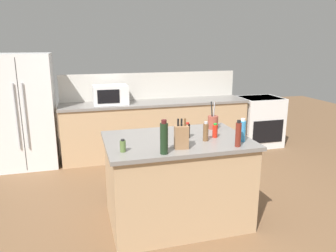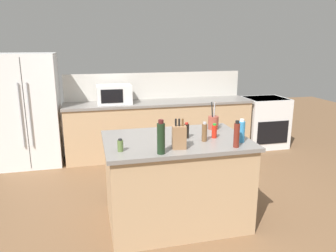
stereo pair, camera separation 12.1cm
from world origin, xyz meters
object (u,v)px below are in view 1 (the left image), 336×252
object	(u,v)px
hot_sauce_bottle	(215,131)
vinegar_bottle	(238,134)
refrigerator	(25,111)
soy_sauce_bottle	(187,130)
dish_soap_bottle	(242,131)
microwave	(110,95)
spice_jar_oregano	(123,146)
pepper_grinder	(206,132)
wine_bottle	(164,138)
range_oven	(259,121)
utensil_crock	(213,122)
knife_block	(181,137)

from	to	relation	value
hot_sauce_bottle	vinegar_bottle	xyz separation A→B (m)	(0.09, -0.35, 0.05)
refrigerator	hot_sauce_bottle	distance (m)	3.18
soy_sauce_bottle	dish_soap_bottle	bearing A→B (deg)	-28.89
microwave	spice_jar_oregano	xyz separation A→B (m)	(-0.15, -2.47, -0.10)
dish_soap_bottle	pepper_grinder	bearing A→B (deg)	161.77
hot_sauce_bottle	wine_bottle	size ratio (longest dim) A/B	0.48
range_oven	microwave	world-z (taller)	microwave
refrigerator	soy_sauce_bottle	distance (m)	2.94
utensil_crock	vinegar_bottle	distance (m)	0.69
refrigerator	microwave	distance (m)	1.34
microwave	pepper_grinder	world-z (taller)	microwave
microwave	soy_sauce_bottle	xyz separation A→B (m)	(0.57, -2.19, -0.07)
utensil_crock	range_oven	bearing A→B (deg)	47.00
refrigerator	spice_jar_oregano	xyz separation A→B (m)	(1.18, -2.52, 0.12)
range_oven	spice_jar_oregano	world-z (taller)	spice_jar_oregano
knife_block	wine_bottle	world-z (taller)	wine_bottle
refrigerator	pepper_grinder	xyz separation A→B (m)	(2.04, -2.40, 0.16)
pepper_grinder	microwave	bearing A→B (deg)	106.92
vinegar_bottle	wine_bottle	bearing A→B (deg)	-179.09
dish_soap_bottle	pepper_grinder	distance (m)	0.37
vinegar_bottle	microwave	bearing A→B (deg)	109.92
microwave	utensil_crock	distance (m)	2.16
range_oven	hot_sauce_bottle	distance (m)	3.01
range_oven	vinegar_bottle	bearing A→B (deg)	-124.96
hot_sauce_bottle	vinegar_bottle	size ratio (longest dim) A/B	0.58
dish_soap_bottle	soy_sauce_bottle	bearing A→B (deg)	151.11
utensil_crock	hot_sauce_bottle	bearing A→B (deg)	-109.61
dish_soap_bottle	hot_sauce_bottle	xyz separation A→B (m)	(-0.21, 0.21, -0.04)
knife_block	range_oven	bearing A→B (deg)	55.37
spice_jar_oregano	refrigerator	bearing A→B (deg)	115.06
pepper_grinder	hot_sauce_bottle	bearing A→B (deg)	32.69
dish_soap_bottle	pepper_grinder	xyz separation A→B (m)	(-0.35, 0.12, -0.02)
pepper_grinder	wine_bottle	world-z (taller)	wine_bottle
knife_block	soy_sauce_bottle	world-z (taller)	knife_block
pepper_grinder	soy_sauce_bottle	world-z (taller)	pepper_grinder
hot_sauce_bottle	refrigerator	bearing A→B (deg)	133.42
range_oven	wine_bottle	bearing A→B (deg)	-134.40
dish_soap_bottle	hot_sauce_bottle	world-z (taller)	dish_soap_bottle
range_oven	wine_bottle	size ratio (longest dim) A/B	2.90
refrigerator	utensil_crock	size ratio (longest dim) A/B	5.49
spice_jar_oregano	knife_block	bearing A→B (deg)	-4.61
refrigerator	spice_jar_oregano	bearing A→B (deg)	-64.94
hot_sauce_bottle	vinegar_bottle	world-z (taller)	vinegar_bottle
utensil_crock	wine_bottle	bearing A→B (deg)	-137.91
knife_block	pepper_grinder	size ratio (longest dim) A/B	1.43
pepper_grinder	soy_sauce_bottle	size ratio (longest dim) A/B	1.21
knife_block	spice_jar_oregano	distance (m)	0.56
microwave	wine_bottle	xyz separation A→B (m)	(0.20, -2.62, -0.00)
hot_sauce_bottle	dish_soap_bottle	bearing A→B (deg)	-45.10
range_oven	dish_soap_bottle	world-z (taller)	dish_soap_bottle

